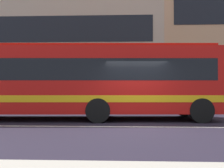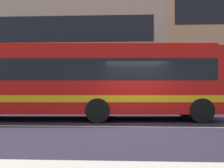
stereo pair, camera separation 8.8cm
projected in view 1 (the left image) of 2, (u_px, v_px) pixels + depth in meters
name	position (u px, v px, depth m)	size (l,w,h in m)	color
ground_plane	(139.00, 127.00, 8.74)	(160.00, 160.00, 0.00)	#241E2D
lane_centre_line	(139.00, 127.00, 8.74)	(60.00, 0.16, 0.01)	silver
hedge_row_far	(90.00, 104.00, 14.25)	(14.39, 1.10, 0.93)	#264B25
apartment_block_left	(46.00, 51.00, 25.20)	(22.56, 11.40, 10.67)	#C0AB94
transit_bus	(83.00, 79.00, 10.94)	(11.99, 3.06, 3.27)	red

